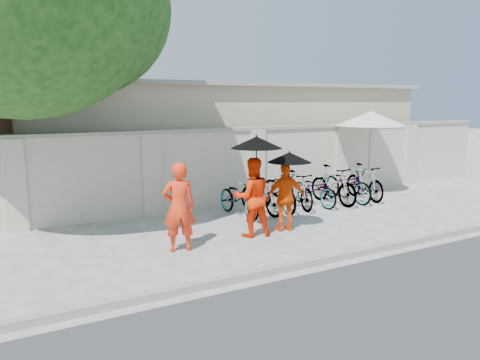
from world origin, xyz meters
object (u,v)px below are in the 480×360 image
monk_left (179,207)px  monk_center (252,197)px  patio_umbrella (371,120)px  monk_right (286,197)px

monk_left → monk_center: monk_left is taller
monk_center → patio_umbrella: (5.28, 2.06, 1.42)m
monk_left → monk_right: bearing=-163.3°
monk_right → patio_umbrella: bearing=-139.0°
monk_right → patio_umbrella: (4.46, 2.08, 1.51)m
patio_umbrella → monk_left: bearing=-162.2°
monk_left → patio_umbrella: size_ratio=0.67×
monk_center → patio_umbrella: 5.84m
monk_left → monk_center: (1.69, 0.19, -0.02)m
monk_right → monk_center: bearing=14.4°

